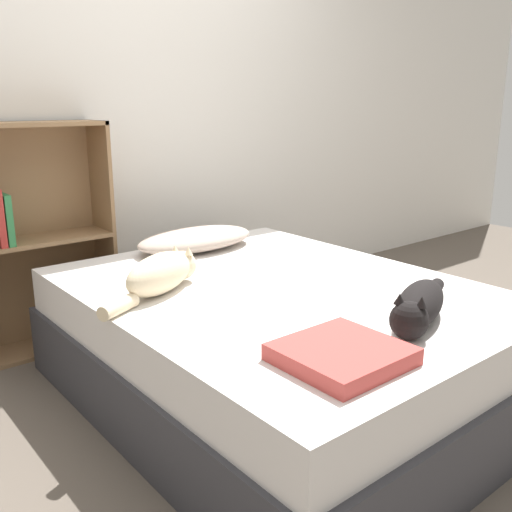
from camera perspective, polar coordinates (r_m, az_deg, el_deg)
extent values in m
plane|color=brown|center=(2.50, 2.04, -13.72)|extent=(8.00, 8.00, 0.00)
cube|color=white|center=(3.26, -13.37, 15.53)|extent=(8.00, 0.06, 2.50)
cube|color=#333338|center=(2.43, 2.08, -10.63)|extent=(1.41, 1.82, 0.30)
cube|color=silver|center=(2.34, 2.13, -5.26)|extent=(1.37, 1.77, 0.19)
ellipsoid|color=#B29E8E|center=(2.89, -6.03, 1.69)|extent=(0.64, 0.33, 0.10)
ellipsoid|color=beige|center=(2.24, -9.61, -1.75)|extent=(0.40, 0.30, 0.16)
sphere|color=beige|center=(2.37, -7.39, -0.91)|extent=(0.12, 0.12, 0.12)
cone|color=beige|center=(2.37, -8.10, 0.68)|extent=(0.04, 0.04, 0.03)
cone|color=beige|center=(2.34, -6.78, 0.51)|extent=(0.04, 0.04, 0.03)
cylinder|color=beige|center=(2.07, -13.59, -4.94)|extent=(0.18, 0.12, 0.05)
ellipsoid|color=black|center=(2.01, 16.08, -4.56)|extent=(0.42, 0.29, 0.13)
sphere|color=black|center=(1.86, 15.05, -6.24)|extent=(0.12, 0.12, 0.12)
cone|color=black|center=(1.83, 16.24, -4.43)|extent=(0.04, 0.04, 0.03)
cone|color=black|center=(1.84, 14.16, -4.15)|extent=(0.04, 0.04, 0.03)
cylinder|color=black|center=(2.28, 17.32, -3.34)|extent=(0.19, 0.12, 0.05)
cube|color=#8E6B47|center=(3.08, -14.99, 2.51)|extent=(0.02, 0.26, 1.12)
cube|color=#8E6B47|center=(3.13, -20.00, -8.29)|extent=(0.70, 0.26, 0.02)
cube|color=#8E6B47|center=(2.89, -22.00, 12.14)|extent=(0.70, 0.26, 0.02)
cube|color=#8E6B47|center=(2.96, -20.96, 1.52)|extent=(0.66, 0.26, 0.02)
cube|color=#8E6B47|center=(3.08, -21.68, 1.92)|extent=(0.70, 0.02, 1.12)
cube|color=#337F47|center=(2.86, -23.80, 3.39)|extent=(0.03, 0.16, 0.24)
cube|color=#B2423D|center=(1.67, 8.56, -9.69)|extent=(0.33, 0.32, 0.05)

